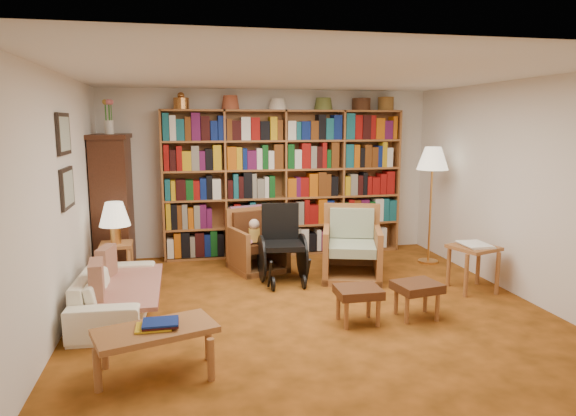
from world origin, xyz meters
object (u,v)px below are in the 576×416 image
object	(u,v)px
sofa	(116,291)
coffee_table	(156,334)
wheelchair	(282,246)
footstool_b	(417,289)
floor_lamp	(433,163)
footstool_a	(358,294)
armchair_leather	(257,244)
side_table_lamp	(117,254)
armchair_sage	(349,250)
side_table_papers	(473,253)

from	to	relation	value
sofa	coffee_table	world-z (taller)	sofa
sofa	coffee_table	distance (m)	1.54
wheelchair	footstool_b	distance (m)	1.92
floor_lamp	footstool_a	bearing A→B (deg)	-131.99
wheelchair	floor_lamp	distance (m)	2.49
coffee_table	footstool_a	bearing A→B (deg)	19.52
armchair_leather	wheelchair	xyz separation A→B (m)	(0.24, -0.61, 0.10)
side_table_lamp	floor_lamp	xyz separation A→B (m)	(4.30, 0.19, 1.05)
wheelchair	footstool_a	world-z (taller)	wheelchair
side_table_lamp	wheelchair	bearing A→B (deg)	-5.89
side_table_lamp	armchair_sage	size ratio (longest dim) A/B	0.55
coffee_table	wheelchair	bearing A→B (deg)	56.82
side_table_lamp	side_table_papers	world-z (taller)	side_table_papers
floor_lamp	footstool_b	world-z (taller)	floor_lamp
footstool_b	coffee_table	size ratio (longest dim) A/B	0.49
coffee_table	armchair_leather	bearing A→B (deg)	66.67
sofa	wheelchair	xyz separation A→B (m)	(1.95, 0.80, 0.20)
sofa	side_table_lamp	distance (m)	1.03
footstool_a	wheelchair	bearing A→B (deg)	106.69
armchair_leather	wheelchair	bearing A→B (deg)	-68.35
sofa	side_table_lamp	size ratio (longest dim) A/B	3.15
floor_lamp	coffee_table	xyz separation A→B (m)	(-3.72, -2.66, -1.10)
wheelchair	footstool_b	size ratio (longest dim) A/B	1.96
floor_lamp	coffee_table	world-z (taller)	floor_lamp
sofa	side_table_papers	world-z (taller)	side_table_papers
side_table_lamp	armchair_sage	bearing A→B (deg)	-4.31
armchair_leather	footstool_b	distance (m)	2.55
floor_lamp	side_table_papers	size ratio (longest dim) A/B	2.76
sofa	armchair_leather	bearing A→B (deg)	-48.00
footstool_b	side_table_papers	bearing A→B (deg)	32.99
armchair_sage	floor_lamp	bearing A→B (deg)	17.04
footstool_a	floor_lamp	bearing A→B (deg)	48.01
armchair_sage	side_table_papers	distance (m)	1.54
sofa	armchair_sage	xyz separation A→B (m)	(2.85, 0.79, 0.11)
armchair_sage	wheelchair	distance (m)	0.90
sofa	side_table_lamp	world-z (taller)	side_table_lamp
side_table_papers	coffee_table	distance (m)	3.91
side_table_lamp	wheelchair	distance (m)	2.07
footstool_b	wheelchair	bearing A→B (deg)	125.74
footstool_a	armchair_leather	bearing A→B (deg)	108.11
sofa	footstool_a	size ratio (longest dim) A/B	3.81
armchair_leather	armchair_sage	distance (m)	1.30
wheelchair	footstool_a	xyz separation A→B (m)	(0.47, -1.57, -0.14)
armchair_leather	coffee_table	world-z (taller)	armchair_leather
armchair_sage	wheelchair	bearing A→B (deg)	179.32
sofa	armchair_leather	distance (m)	2.22
footstool_a	coffee_table	distance (m)	2.07
floor_lamp	coffee_table	bearing A→B (deg)	-144.43
sofa	wheelchair	distance (m)	2.12
armchair_leather	wheelchair	distance (m)	0.66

